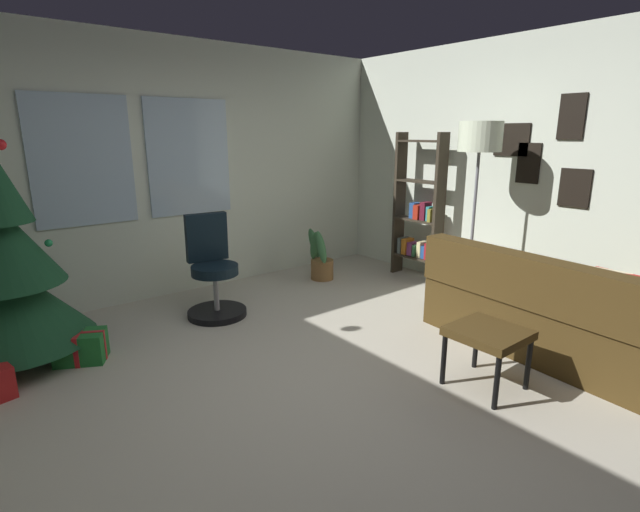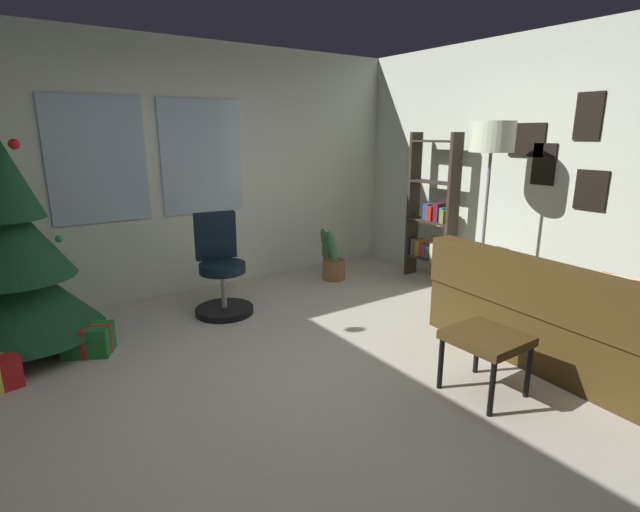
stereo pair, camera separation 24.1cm
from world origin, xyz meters
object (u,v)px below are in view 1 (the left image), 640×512
object	(u,v)px
footstool	(488,337)
bookshelf	(419,215)
floor_lamp	(479,148)
holiday_tree	(5,272)
potted_plant	(320,260)
couch	(573,317)
gift_box_green	(81,347)
office_chair	(213,277)

from	to	relation	value
footstool	bookshelf	size ratio (longest dim) A/B	0.27
floor_lamp	footstool	bearing A→B (deg)	-141.68
floor_lamp	bookshelf	bearing A→B (deg)	71.11
bookshelf	footstool	bearing A→B (deg)	-129.49
holiday_tree	bookshelf	size ratio (longest dim) A/B	1.23
floor_lamp	potted_plant	bearing A→B (deg)	111.65
couch	floor_lamp	bearing A→B (deg)	75.90
holiday_tree	potted_plant	size ratio (longest dim) A/B	3.34
gift_box_green	bookshelf	size ratio (longest dim) A/B	0.25
couch	office_chair	bearing A→B (deg)	126.29
footstool	bookshelf	bearing A→B (deg)	50.51
couch	potted_plant	distance (m)	2.81
holiday_tree	gift_box_green	xyz separation A→B (m)	(0.38, -0.32, -0.60)
couch	floor_lamp	distance (m)	1.75
office_chair	floor_lamp	bearing A→B (deg)	-32.50
office_chair	bookshelf	world-z (taller)	bookshelf
couch	gift_box_green	world-z (taller)	couch
office_chair	potted_plant	world-z (taller)	office_chair
floor_lamp	gift_box_green	bearing A→B (deg)	161.75
floor_lamp	couch	bearing A→B (deg)	-104.10
holiday_tree	bookshelf	world-z (taller)	holiday_tree
holiday_tree	gift_box_green	distance (m)	0.78
holiday_tree	gift_box_green	size ratio (longest dim) A/B	4.94
holiday_tree	floor_lamp	bearing A→B (deg)	-20.83
gift_box_green	potted_plant	world-z (taller)	potted_plant
holiday_tree	potted_plant	world-z (taller)	holiday_tree
couch	bookshelf	bearing A→B (deg)	73.71
footstool	bookshelf	distance (m)	2.61
couch	floor_lamp	size ratio (longest dim) A/B	1.13
footstool	potted_plant	world-z (taller)	potted_plant
office_chair	floor_lamp	world-z (taller)	floor_lamp
holiday_tree	floor_lamp	distance (m)	4.14
gift_box_green	office_chair	distance (m)	1.31
bookshelf	floor_lamp	world-z (taller)	floor_lamp
gift_box_green	footstool	bearing A→B (deg)	-45.97
office_chair	floor_lamp	size ratio (longest dim) A/B	0.54
holiday_tree	bookshelf	bearing A→B (deg)	-6.75
holiday_tree	floor_lamp	xyz separation A→B (m)	(3.79, -1.44, 0.86)
gift_box_green	potted_plant	size ratio (longest dim) A/B	0.68
gift_box_green	floor_lamp	distance (m)	3.88
footstool	holiday_tree	bearing A→B (deg)	134.85
office_chair	bookshelf	size ratio (longest dim) A/B	0.57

